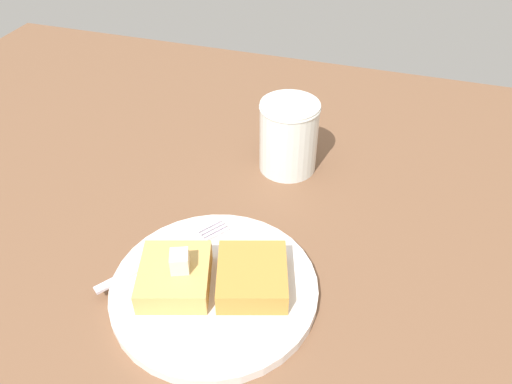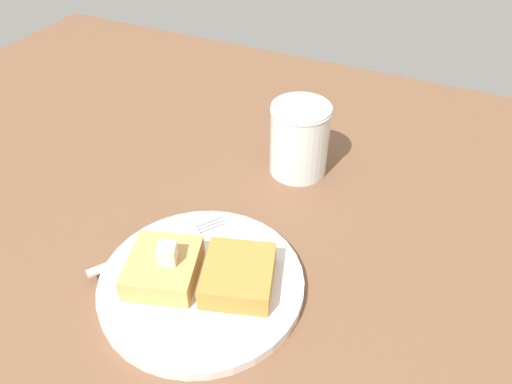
{
  "view_description": "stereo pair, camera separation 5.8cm",
  "coord_description": "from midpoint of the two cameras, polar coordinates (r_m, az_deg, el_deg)",
  "views": [
    {
      "loc": [
        19.25,
        -26.88,
        43.23
      ],
      "look_at": [
        5.95,
        15.42,
        6.32
      ],
      "focal_mm": 35.0,
      "sensor_mm": 36.0,
      "label": 1
    },
    {
      "loc": [
        24.62,
        -24.8,
        43.23
      ],
      "look_at": [
        5.95,
        15.42,
        6.32
      ],
      "focal_mm": 35.0,
      "sensor_mm": 36.0,
      "label": 2
    }
  ],
  "objects": [
    {
      "name": "plate",
      "position": [
        0.53,
        -3.1,
        -10.49
      ],
      "size": [
        21.46,
        21.46,
        1.21
      ],
      "color": "silver",
      "rests_on": "table_surface"
    },
    {
      "name": "syrup_jar",
      "position": [
        0.66,
        7.45,
        5.55
      ],
      "size": [
        7.91,
        7.91,
        9.82
      ],
      "color": "#451D0C",
      "rests_on": "table_surface"
    },
    {
      "name": "toast_slice_left",
      "position": [
        0.52,
        -7.46,
        -8.71
      ],
      "size": [
        8.99,
        9.42,
        2.58
      ],
      "primitive_type": "cube",
      "rotation": [
        0.0,
        0.0,
        0.3
      ],
      "color": "tan",
      "rests_on": "plate"
    },
    {
      "name": "fork",
      "position": [
        0.56,
        -7.22,
        -5.96
      ],
      "size": [
        10.35,
        13.93,
        0.36
      ],
      "color": "silver",
      "rests_on": "plate"
    },
    {
      "name": "table_surface",
      "position": [
        0.54,
        -9.8,
        -12.38
      ],
      "size": [
        121.97,
        121.97,
        1.82
      ],
      "primitive_type": "cube",
      "color": "brown",
      "rests_on": "ground"
    },
    {
      "name": "butter_pat_primary",
      "position": [
        0.5,
        -6.9,
        -7.13
      ],
      "size": [
        2.43,
        2.54,
        2.01
      ],
      "primitive_type": "cube",
      "rotation": [
        0.0,
        0.0,
        1.96
      ],
      "color": "#F8E9C7",
      "rests_on": "toast_slice_left"
    },
    {
      "name": "toast_slice_middle",
      "position": [
        0.51,
        1.21,
        -9.65
      ],
      "size": [
        8.99,
        9.42,
        2.58
      ],
      "primitive_type": "cube",
      "rotation": [
        0.0,
        0.0,
        0.3
      ],
      "color": "#B88036",
      "rests_on": "plate"
    }
  ]
}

